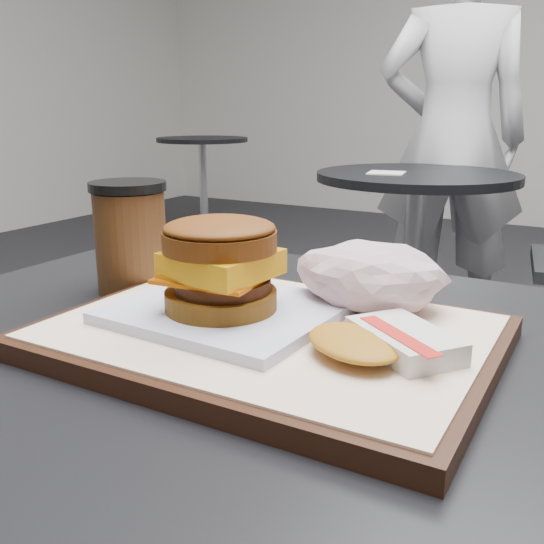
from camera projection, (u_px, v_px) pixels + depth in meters
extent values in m
cube|color=black|center=(266.00, 359.00, 0.56)|extent=(0.80, 0.60, 0.04)
cube|color=black|center=(268.00, 337.00, 0.53)|extent=(0.38, 0.28, 0.02)
cube|color=white|center=(268.00, 326.00, 0.53)|extent=(0.36, 0.26, 0.00)
cube|color=white|center=(228.00, 310.00, 0.55)|extent=(0.20, 0.18, 0.01)
cylinder|color=brown|center=(221.00, 299.00, 0.54)|extent=(0.10, 0.10, 0.02)
cylinder|color=#371708|center=(223.00, 285.00, 0.54)|extent=(0.09, 0.09, 0.01)
cube|color=#D25D07|center=(218.00, 275.00, 0.54)|extent=(0.10, 0.10, 0.00)
cube|color=#E8A50E|center=(222.00, 263.00, 0.53)|extent=(0.09, 0.09, 0.02)
cylinder|color=#67350E|center=(220.00, 241.00, 0.53)|extent=(0.10, 0.10, 0.02)
ellipsoid|color=brown|center=(219.00, 228.00, 0.52)|extent=(0.10, 0.10, 0.02)
cube|color=silver|center=(404.00, 341.00, 0.47)|extent=(0.10, 0.10, 0.02)
cube|color=red|center=(399.00, 335.00, 0.46)|extent=(0.08, 0.07, 0.00)
ellipsoid|color=orange|center=(354.00, 342.00, 0.46)|extent=(0.11, 0.10, 0.01)
cylinder|color=#452510|center=(131.00, 242.00, 0.68)|extent=(0.08, 0.08, 0.11)
cylinder|color=black|center=(127.00, 186.00, 0.67)|extent=(0.08, 0.08, 0.01)
cylinder|color=black|center=(405.00, 368.00, 2.30)|extent=(0.44, 0.44, 0.02)
cylinder|color=#A5A5AA|center=(411.00, 277.00, 2.21)|extent=(0.07, 0.07, 0.70)
cylinder|color=black|center=(417.00, 177.00, 2.11)|extent=(0.70, 0.70, 0.03)
cube|color=white|center=(386.00, 173.00, 2.08)|extent=(0.14, 0.14, 0.00)
imported|color=silver|center=(452.00, 139.00, 2.49)|extent=(0.72, 0.60, 1.69)
cylinder|color=black|center=(205.00, 237.00, 4.58)|extent=(0.40, 0.40, 0.02)
cylinder|color=#A5A5AA|center=(204.00, 190.00, 4.48)|extent=(0.06, 0.06, 0.70)
cylinder|color=black|center=(202.00, 140.00, 4.39)|extent=(0.66, 0.66, 0.03)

